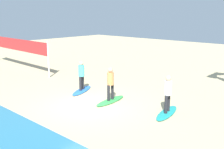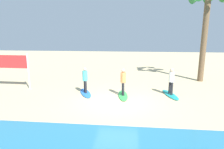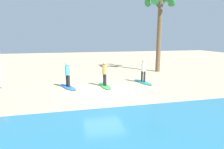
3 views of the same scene
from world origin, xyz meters
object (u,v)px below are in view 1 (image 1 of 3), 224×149
(surfer_teal, at_px, (168,91))
(surfboard_green, at_px, (110,101))
(surfboard_blue, at_px, (82,90))
(surfer_green, at_px, (110,81))
(volleyball_net, at_px, (16,46))
(surfboard_teal, at_px, (167,113))
(surfer_blue, at_px, (81,73))

(surfer_teal, xyz_separation_m, surfboard_green, (2.96, 0.45, -0.99))
(surfboard_blue, bearing_deg, surfer_green, 60.18)
(volleyball_net, bearing_deg, surfboard_green, 174.56)
(surfboard_teal, height_order, surfboard_green, same)
(surfboard_teal, distance_m, surfboard_green, 2.99)
(surfboard_green, height_order, surfer_blue, surfer_blue)
(surfboard_teal, xyz_separation_m, surfboard_green, (2.96, 0.45, 0.00))
(surfboard_teal, distance_m, surfer_blue, 5.48)
(surfer_green, bearing_deg, surfboard_green, 180.00)
(surfboard_green, relative_size, surfer_blue, 1.28)
(surfboard_green, distance_m, surfer_blue, 2.64)
(surfboard_teal, relative_size, volleyball_net, 0.23)
(surfboard_blue, xyz_separation_m, volleyball_net, (8.64, -0.82, 1.74))
(surfboard_green, relative_size, volleyball_net, 0.23)
(surfboard_blue, distance_m, volleyball_net, 8.85)
(surfer_teal, xyz_separation_m, surfer_blue, (5.39, 0.21, 0.00))
(surfer_teal, distance_m, surfer_blue, 5.39)
(surfer_green, distance_m, surfboard_blue, 2.64)
(surfboard_teal, relative_size, surfboard_green, 1.00)
(surfer_teal, height_order, surfboard_green, surfer_teal)
(surfer_blue, bearing_deg, surfer_green, 174.48)
(surfboard_teal, distance_m, surfboard_blue, 5.39)
(surfer_green, bearing_deg, surfer_teal, -171.44)
(surfboard_green, xyz_separation_m, surfer_blue, (2.43, -0.23, 0.99))
(surfer_teal, xyz_separation_m, surfer_green, (2.96, 0.45, 0.00))
(surfboard_blue, height_order, volleyball_net, volleyball_net)
(volleyball_net, bearing_deg, surfer_teal, 177.51)
(surfer_green, bearing_deg, surfboard_blue, -5.52)
(surfboard_teal, bearing_deg, surfer_teal, -102.60)
(surfboard_green, relative_size, surfboard_blue, 1.00)
(volleyball_net, bearing_deg, surfer_green, 174.56)
(surfboard_teal, bearing_deg, volleyball_net, -105.09)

